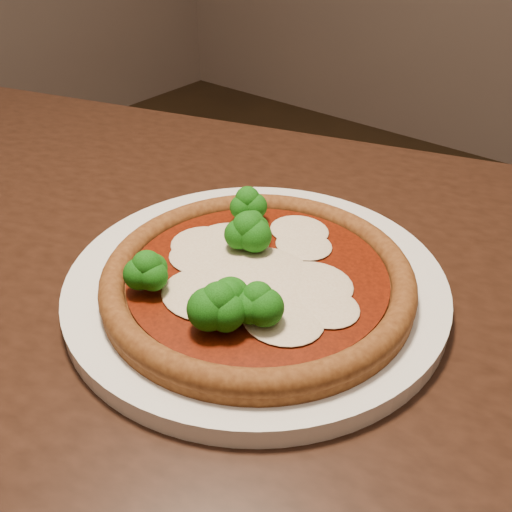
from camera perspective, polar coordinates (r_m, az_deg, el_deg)
The scene contains 3 objects.
dining_table at distance 0.62m, azimuth -7.55°, elevation -9.41°, with size 1.42×1.10×0.75m.
plate at distance 0.52m, azimuth 0.00°, elevation -2.80°, with size 0.34×0.34×0.02m, color white.
pizza at distance 0.49m, azimuth -0.29°, elevation -1.86°, with size 0.27×0.27×0.06m.
Camera 1 is at (0.40, -0.44, 1.08)m, focal length 40.00 mm.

